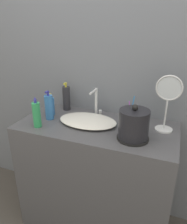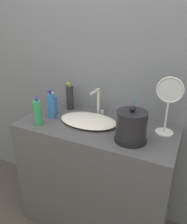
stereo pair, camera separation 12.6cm
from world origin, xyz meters
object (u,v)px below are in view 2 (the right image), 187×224
at_px(faucet, 98,101).
at_px(mouthwash_bottle, 38,112).
at_px(vanity_mirror, 168,102).
at_px(hand_cream_bottle, 54,105).
at_px(toothbrush_cup, 130,121).
at_px(lotion_bottle, 70,97).
at_px(electric_kettle, 131,127).
at_px(shampoo_bottle, 51,106).

bearing_deg(faucet, mouthwash_bottle, -132.72).
bearing_deg(vanity_mirror, faucet, 172.03).
relative_size(mouthwash_bottle, hand_cream_bottle, 1.28).
bearing_deg(toothbrush_cup, vanity_mirror, 2.40).
distance_m(lotion_bottle, vanity_mirror, 0.81).
distance_m(lotion_bottle, mouthwash_bottle, 0.36).
distance_m(electric_kettle, hand_cream_bottle, 0.70).
bearing_deg(toothbrush_cup, electric_kettle, -71.99).
height_order(electric_kettle, lotion_bottle, lotion_bottle).
distance_m(hand_cream_bottle, vanity_mirror, 0.87).
bearing_deg(faucet, vanity_mirror, -7.97).
bearing_deg(lotion_bottle, toothbrush_cup, -10.34).
relative_size(lotion_bottle, mouthwash_bottle, 1.05).
distance_m(mouthwash_bottle, vanity_mirror, 0.89).
bearing_deg(electric_kettle, hand_cream_bottle, 167.45).
bearing_deg(faucet, hand_cream_bottle, -160.69).
distance_m(toothbrush_cup, lotion_bottle, 0.57).
bearing_deg(toothbrush_cup, faucet, 164.01).
relative_size(toothbrush_cup, lotion_bottle, 0.95).
height_order(faucet, electric_kettle, electric_kettle).
bearing_deg(shampoo_bottle, faucet, 32.53).
height_order(lotion_bottle, vanity_mirror, vanity_mirror).
relative_size(electric_kettle, vanity_mirror, 0.61).
bearing_deg(hand_cream_bottle, faucet, 19.31).
height_order(faucet, toothbrush_cup, toothbrush_cup).
bearing_deg(electric_kettle, lotion_bottle, 155.08).
xyz_separation_m(lotion_bottle, vanity_mirror, (0.79, -0.09, 0.12)).
relative_size(electric_kettle, shampoo_bottle, 1.04).
bearing_deg(hand_cream_bottle, vanity_mirror, 2.90).
distance_m(faucet, toothbrush_cup, 0.31).
xyz_separation_m(electric_kettle, mouthwash_bottle, (-0.66, -0.07, 0.00)).
bearing_deg(shampoo_bottle, toothbrush_cup, 10.59).
xyz_separation_m(hand_cream_bottle, vanity_mirror, (0.85, 0.04, 0.15)).
relative_size(toothbrush_cup, vanity_mirror, 0.58).
bearing_deg(shampoo_bottle, hand_cream_bottle, 110.24).
bearing_deg(toothbrush_cup, lotion_bottle, 169.66).
bearing_deg(toothbrush_cup, hand_cream_bottle, -176.91).
distance_m(mouthwash_bottle, hand_cream_bottle, 0.22).
bearing_deg(toothbrush_cup, shampoo_bottle, -169.41).
bearing_deg(mouthwash_bottle, shampoo_bottle, 86.27).
bearing_deg(mouthwash_bottle, hand_cream_bottle, 94.88).
relative_size(electric_kettle, lotion_bottle, 1.00).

